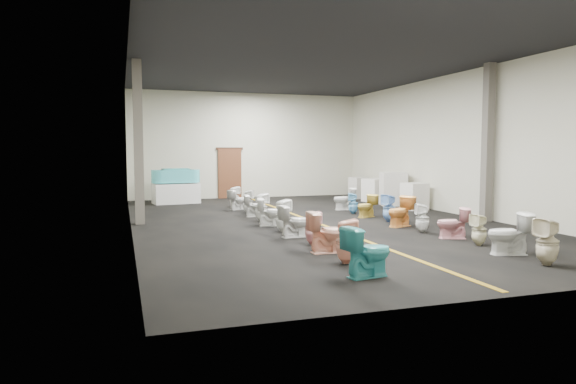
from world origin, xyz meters
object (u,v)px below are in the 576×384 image
object	(u,v)px
toilet_right_6	(389,208)
bathtub	(176,176)
appliance_crate_a	(414,196)
toilet_left_9	(248,201)
toilet_right_2	(479,230)
appliance_crate_b	(393,189)
toilet_left_10	(238,200)
toilet_left_8	(255,206)
toilet_right_7	(367,206)
toilet_left_11	(234,197)
appliance_crate_d	(358,188)
toilet_right_8	(353,203)
toilet_right_1	(509,234)
toilet_left_5	(283,215)
toilet_right_9	(345,199)
toilet_right_4	(422,218)
toilet_left_1	(346,241)
toilet_right_5	(400,211)
toilet_left_3	(313,228)
toilet_left_0	(368,252)
toilet_left_2	(328,232)
toilet_left_7	(261,207)
toilet_right_0	(547,242)
toilet_left_4	(295,221)
toilet_right_3	(453,223)
appliance_crate_c	(376,190)
toilet_left_6	(271,212)

from	to	relation	value
toilet_right_6	bathtub	bearing A→B (deg)	-160.14
appliance_crate_a	toilet_left_9	bearing A→B (deg)	171.35
toilet_right_2	toilet_right_6	xyz separation A→B (m)	(-0.01, 3.88, 0.05)
appliance_crate_b	toilet_left_10	size ratio (longest dim) A/B	1.78
toilet_left_10	toilet_left_8	bearing A→B (deg)	160.80
toilet_left_8	toilet_right_7	xyz separation A→B (m)	(3.20, -1.20, 0.01)
appliance_crate_a	toilet_left_8	bearing A→B (deg)	-178.35
appliance_crate_a	toilet_left_10	bearing A→B (deg)	162.28
bathtub	toilet_left_11	world-z (taller)	bathtub
appliance_crate_d	toilet_right_8	bearing A→B (deg)	-117.57
appliance_crate_d	toilet_left_11	distance (m)	5.99
toilet_left_9	toilet_right_1	distance (m)	8.82
toilet_left_9	toilet_right_2	size ratio (longest dim) A/B	1.10
toilet_right_7	toilet_left_10	bearing A→B (deg)	-154.79
toilet_right_2	appliance_crate_a	bearing A→B (deg)	151.25
appliance_crate_a	toilet_left_5	distance (m)	6.56
toilet_left_5	toilet_right_9	bearing A→B (deg)	-61.41
toilet_right_2	toilet_right_4	size ratio (longest dim) A/B	0.94
toilet_left_8	toilet_left_11	world-z (taller)	toilet_left_11
toilet_right_9	toilet_left_1	bearing A→B (deg)	-11.84
toilet_right_5	toilet_right_7	size ratio (longest dim) A/B	1.18
toilet_left_8	toilet_right_4	distance (m)	5.34
toilet_left_3	toilet_right_6	world-z (taller)	toilet_right_6
toilet_left_5	toilet_left_0	bearing A→B (deg)	159.46
toilet_left_9	toilet_right_5	xyz separation A→B (m)	(3.17, -4.25, 0.03)
toilet_left_2	toilet_left_7	bearing A→B (deg)	2.75
toilet_right_6	toilet_right_4	bearing A→B (deg)	-22.05
toilet_right_1	toilet_right_5	size ratio (longest dim) A/B	1.02
toilet_left_0	toilet_left_5	world-z (taller)	toilet_left_0
toilet_left_8	toilet_right_5	world-z (taller)	toilet_right_5
appliance_crate_a	appliance_crate_d	xyz separation A→B (m)	(0.00, 4.40, -0.01)
toilet_left_3	toilet_right_0	distance (m)	4.53
appliance_crate_d	toilet_left_3	bearing A→B (deg)	-120.89
toilet_left_2	toilet_right_4	bearing A→B (deg)	-61.63
toilet_left_1	toilet_left_5	xyz separation A→B (m)	(0.03, 3.93, -0.00)
toilet_left_4	toilet_left_5	size ratio (longest dim) A/B	0.94
toilet_right_3	toilet_right_8	xyz separation A→B (m)	(-0.20, 4.94, -0.02)
appliance_crate_c	toilet_left_2	world-z (taller)	appliance_crate_c
toilet_left_8	toilet_left_11	size ratio (longest dim) A/B	0.91
appliance_crate_d	toilet_right_0	distance (m)	12.95
toilet_right_7	toilet_right_2	bearing A→B (deg)	-18.48
toilet_right_5	toilet_right_0	bearing A→B (deg)	-21.06
appliance_crate_c	toilet_right_7	world-z (taller)	appliance_crate_c
toilet_left_6	toilet_right_1	size ratio (longest dim) A/B	0.91
appliance_crate_d	toilet_left_4	world-z (taller)	appliance_crate_d
toilet_right_0	toilet_right_2	world-z (taller)	toilet_right_0
toilet_left_5	toilet_left_8	bearing A→B (deg)	-20.10
appliance_crate_d	toilet_right_7	world-z (taller)	appliance_crate_d
toilet_left_2	toilet_right_4	size ratio (longest dim) A/B	1.13
appliance_crate_a	appliance_crate_c	world-z (taller)	appliance_crate_c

